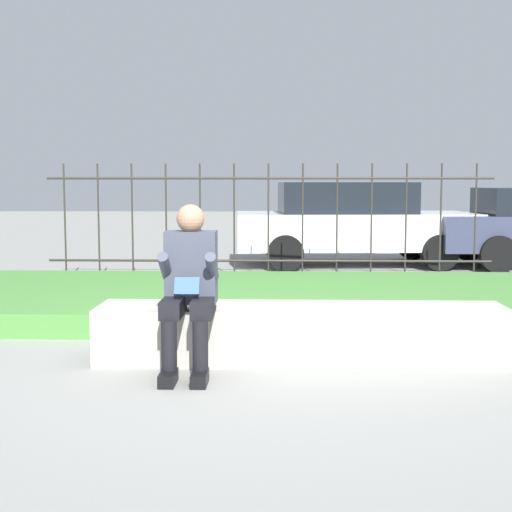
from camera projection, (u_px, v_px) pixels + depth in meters
The scene contains 6 objects.
ground_plane at pixel (261, 360), 5.62m from camera, with size 60.00×60.00×0.00m, color gray.
stone_bench at pixel (301, 336), 5.59m from camera, with size 3.19×0.59×0.44m.
person_seated_reader at pixel (190, 282), 5.24m from camera, with size 0.42×0.73×1.24m.
grass_berm at pixel (266, 299), 7.90m from camera, with size 8.08×3.20×0.23m.
iron_fence at pixel (268, 222), 9.73m from camera, with size 6.08×0.03×1.66m.
car_parked_center at pixel (351, 222), 12.15m from camera, with size 4.09×2.11×1.41m.
Camera 1 is at (0.12, -5.51, 1.39)m, focal length 50.00 mm.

